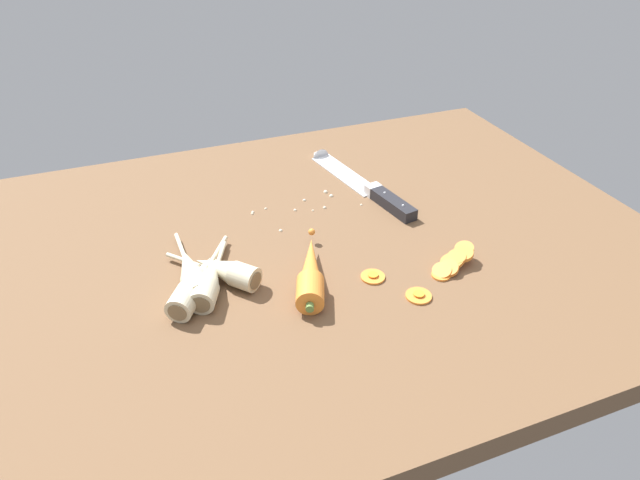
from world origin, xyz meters
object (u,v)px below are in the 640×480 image
chefs_knife (356,180)px  carrot_slice_stack (453,262)px  parsnip_back (225,270)px  carrot_slice_stray_mid (373,276)px  parsnip_mid_left (209,281)px  parsnip_mid_right (191,272)px  parsnip_front (195,283)px  whole_carrot (311,272)px  carrot_slice_stray_near (419,295)px

chefs_knife → carrot_slice_stack: (2.62, -32.10, 0.56)cm
chefs_knife → parsnip_back: parsnip_back is taller
carrot_slice_stray_mid → parsnip_mid_left: bearing=166.2°
carrot_slice_stack → carrot_slice_stray_mid: 13.35cm
parsnip_back → carrot_slice_stray_mid: 23.24cm
carrot_slice_stack → parsnip_mid_right: bearing=164.0°
parsnip_front → parsnip_back: bearing=17.4°
parsnip_back → carrot_slice_stack: size_ratio=1.64×
whole_carrot → parsnip_mid_right: whole_carrot is taller
parsnip_mid_left → carrot_slice_stray_mid: size_ratio=4.36×
parsnip_mid_right → whole_carrot: bearing=-21.7°
chefs_knife → carrot_slice_stray_near: size_ratio=8.72×
parsnip_mid_left → whole_carrot: bearing=-14.1°
carrot_slice_stray_near → whole_carrot: bearing=147.3°
carrot_slice_stray_near → parsnip_front: bearing=157.6°
whole_carrot → carrot_slice_stray_mid: 10.08cm
carrot_slice_stack → parsnip_back: bearing=164.1°
parsnip_back → carrot_slice_stray_mid: bearing=-19.4°
parsnip_mid_right → carrot_slice_stack: parsnip_mid_right is taller
parsnip_mid_right → parsnip_back: (5.05, -1.46, 0.00)cm
whole_carrot → carrot_slice_stack: 23.26cm
parsnip_mid_right → carrot_slice_stray_mid: (26.91, -9.16, -1.62)cm
whole_carrot → parsnip_front: size_ratio=1.04×
parsnip_mid_left → carrot_slice_stack: parsnip_mid_left is taller
chefs_knife → whole_carrot: whole_carrot is taller
whole_carrot → parsnip_mid_right: 18.57cm
chefs_knife → parsnip_mid_right: (-37.42, -20.65, 1.33)cm
chefs_knife → parsnip_front: parsnip_front is taller
parsnip_front → carrot_slice_stray_mid: (26.86, -6.14, -1.62)cm
parsnip_mid_left → parsnip_back: (2.90, 1.63, 0.00)cm
chefs_knife → carrot_slice_stray_mid: chefs_knife is taller
parsnip_mid_left → parsnip_back: size_ratio=1.15×
whole_carrot → parsnip_front: whole_carrot is taller
chefs_knife → carrot_slice_stray_near: bearing=-99.4°
carrot_slice_stray_near → carrot_slice_stray_mid: 8.09cm
parsnip_mid_right → carrot_slice_stray_near: (31.34, -15.94, -1.62)cm
carrot_slice_stray_near → carrot_slice_stray_mid: size_ratio=1.03×
parsnip_mid_left → parsnip_mid_right: (-2.15, 3.09, -0.00)cm
parsnip_front → parsnip_mid_left: (2.10, -0.06, 0.00)cm
carrot_slice_stray_near → parsnip_back: bearing=151.2°
parsnip_mid_left → carrot_slice_stray_mid: parsnip_mid_left is taller
whole_carrot → parsnip_front: (-17.19, 3.85, -0.12)cm
parsnip_back → carrot_slice_stray_near: 30.05cm
parsnip_mid_left → carrot_slice_stack: (37.88, -8.36, -0.77)cm
parsnip_mid_left → carrot_slice_stray_mid: bearing=-13.8°
whole_carrot → parsnip_back: 13.35cm
whole_carrot → parsnip_mid_left: size_ratio=1.16×
parsnip_front → parsnip_back: 5.24cm
carrot_slice_stack → carrot_slice_stray_mid: (-13.12, 2.29, -0.85)cm
carrot_slice_stray_near → carrot_slice_stray_mid: (-4.43, 6.77, 0.00)cm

